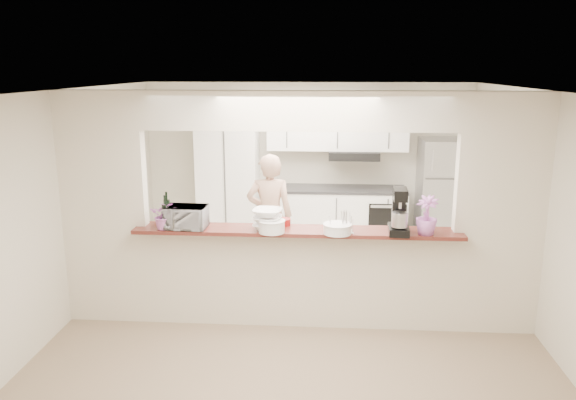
# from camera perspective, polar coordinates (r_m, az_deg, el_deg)

# --- Properties ---
(floor) EXTENTS (6.00, 6.00, 0.00)m
(floor) POSITION_cam_1_polar(r_m,az_deg,el_deg) (6.27, 0.90, -12.42)
(floor) COLOR gray
(floor) RESTS_ON ground
(tile_overlay) EXTENTS (5.00, 2.90, 0.01)m
(tile_overlay) POSITION_cam_1_polar(r_m,az_deg,el_deg) (7.69, 1.54, -7.35)
(tile_overlay) COLOR beige
(tile_overlay) RESTS_ON floor
(partition) EXTENTS (5.00, 0.15, 2.50)m
(partition) POSITION_cam_1_polar(r_m,az_deg,el_deg) (5.78, 0.96, 0.93)
(partition) COLOR silver
(partition) RESTS_ON floor
(bar_counter) EXTENTS (3.40, 0.38, 1.09)m
(bar_counter) POSITION_cam_1_polar(r_m,az_deg,el_deg) (6.03, 0.92, -7.52)
(bar_counter) COLOR silver
(bar_counter) RESTS_ON floor
(kitchen_cabinets) EXTENTS (3.15, 0.62, 2.25)m
(kitchen_cabinets) POSITION_cam_1_polar(r_m,az_deg,el_deg) (8.55, 0.67, 1.57)
(kitchen_cabinets) COLOR white
(kitchen_cabinets) RESTS_ON floor
(refrigerator) EXTENTS (0.75, 0.70, 1.70)m
(refrigerator) POSITION_cam_1_polar(r_m,az_deg,el_deg) (8.67, 15.56, 0.39)
(refrigerator) COLOR #9D9DA1
(refrigerator) RESTS_ON floor
(flower_left) EXTENTS (0.29, 0.26, 0.30)m
(flower_left) POSITION_cam_1_polar(r_m,az_deg,el_deg) (5.92, -12.46, -1.50)
(flower_left) COLOR #C769A6
(flower_left) RESTS_ON bar_counter
(wine_bottle_a) EXTENTS (0.07, 0.07, 0.34)m
(wine_bottle_a) POSITION_cam_1_polar(r_m,az_deg,el_deg) (6.14, -12.19, -1.10)
(wine_bottle_a) COLOR black
(wine_bottle_a) RESTS_ON bar_counter
(wine_bottle_b) EXTENTS (0.07, 0.07, 0.36)m
(wine_bottle_b) POSITION_cam_1_polar(r_m,az_deg,el_deg) (5.92, -12.33, -1.59)
(wine_bottle_b) COLOR black
(wine_bottle_b) RESTS_ON bar_counter
(toaster_oven) EXTENTS (0.43, 0.30, 0.23)m
(toaster_oven) POSITION_cam_1_polar(r_m,az_deg,el_deg) (5.92, -10.30, -1.73)
(toaster_oven) COLOR #B8B8BD
(toaster_oven) RESTS_ON bar_counter
(serving_bowls) EXTENTS (0.33, 0.33, 0.22)m
(serving_bowls) POSITION_cam_1_polar(r_m,az_deg,el_deg) (5.75, -2.10, -2.03)
(serving_bowls) COLOR white
(serving_bowls) RESTS_ON bar_counter
(plate_stack_a) EXTENTS (0.28, 0.28, 0.13)m
(plate_stack_a) POSITION_cam_1_polar(r_m,az_deg,el_deg) (5.69, -1.68, -2.68)
(plate_stack_a) COLOR white
(plate_stack_a) RESTS_ON bar_counter
(plate_stack_b) EXTENTS (0.29, 0.29, 0.10)m
(plate_stack_b) POSITION_cam_1_polar(r_m,az_deg,el_deg) (5.67, 5.04, -2.92)
(plate_stack_b) COLOR white
(plate_stack_b) RESTS_ON bar_counter
(red_bowl) EXTENTS (0.15, 0.15, 0.07)m
(red_bowl) POSITION_cam_1_polar(r_m,az_deg,el_deg) (5.95, -0.46, -2.24)
(red_bowl) COLOR maroon
(red_bowl) RESTS_ON bar_counter
(tan_bowl) EXTENTS (0.15, 0.15, 0.07)m
(tan_bowl) POSITION_cam_1_polar(r_m,az_deg,el_deg) (5.83, 4.86, -2.63)
(tan_bowl) COLOR #C5B38B
(tan_bowl) RESTS_ON bar_counter
(utensil_caddy) EXTENTS (0.25, 0.16, 0.23)m
(utensil_caddy) POSITION_cam_1_polar(r_m,az_deg,el_deg) (5.70, 5.39, -2.39)
(utensil_caddy) COLOR silver
(utensil_caddy) RESTS_ON bar_counter
(stand_mixer) EXTENTS (0.22, 0.33, 0.47)m
(stand_mixer) POSITION_cam_1_polar(r_m,az_deg,el_deg) (5.73, 11.23, -1.32)
(stand_mixer) COLOR black
(stand_mixer) RESTS_ON bar_counter
(flower_right) EXTENTS (0.29, 0.29, 0.39)m
(flower_right) POSITION_cam_1_polar(r_m,az_deg,el_deg) (5.76, 13.90, -1.52)
(flower_right) COLOR #A262B6
(flower_right) RESTS_ON bar_counter
(person) EXTENTS (0.63, 0.44, 1.64)m
(person) POSITION_cam_1_polar(r_m,az_deg,el_deg) (7.31, -1.87, -1.72)
(person) COLOR tan
(person) RESTS_ON floor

